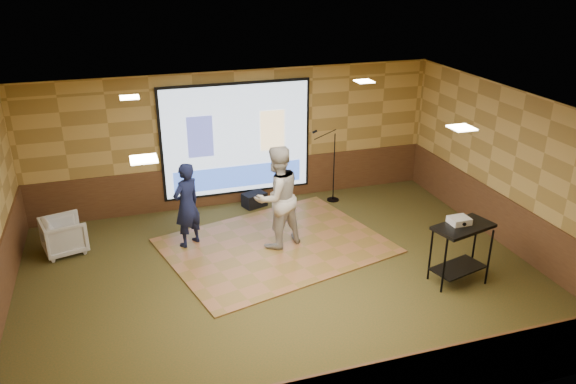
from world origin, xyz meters
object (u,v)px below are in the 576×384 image
object	(u,v)px
av_table	(462,241)
banquet_chair	(64,235)
duffel_bag	(254,200)
projector_screen	(237,141)
mic_stand	(331,181)
player_right	(277,197)
projector	(459,220)
dance_floor	(276,246)
player_left	(187,205)

from	to	relation	value
av_table	banquet_chair	size ratio (longest dim) A/B	1.43
duffel_bag	projector_screen	bearing A→B (deg)	133.84
av_table	mic_stand	distance (m)	3.99
player_right	av_table	bearing A→B (deg)	120.64
projector	player_right	bearing A→B (deg)	139.77
dance_floor	mic_stand	distance (m)	2.57
dance_floor	banquet_chair	size ratio (longest dim) A/B	5.31
banquet_chair	player_right	bearing A→B (deg)	-118.76
player_left	duffel_bag	size ratio (longest dim) A/B	3.34
av_table	mic_stand	xyz separation A→B (m)	(-0.81, 3.89, -0.29)
projector_screen	player_right	xyz separation A→B (m)	(0.25, -2.24, -0.44)
projector_screen	projector	world-z (taller)	projector_screen
projector_screen	player_left	world-z (taller)	projector_screen
mic_stand	banquet_chair	distance (m)	5.75
projector_screen	mic_stand	bearing A→B (deg)	-14.32
projector	mic_stand	xyz separation A→B (m)	(-0.77, 3.81, -0.65)
player_right	duffel_bag	bearing A→B (deg)	-110.48
dance_floor	projector_screen	bearing A→B (deg)	95.26
projector_screen	duffel_bag	bearing A→B (deg)	-46.16
player_left	av_table	size ratio (longest dim) A/B	1.54
duffel_bag	mic_stand	bearing A→B (deg)	-7.27
banquet_chair	duffel_bag	xyz separation A→B (m)	(3.94, 0.96, -0.19)
mic_stand	av_table	bearing A→B (deg)	-102.11
projector_screen	player_left	size ratio (longest dim) A/B	1.99
player_right	mic_stand	size ratio (longest dim) A/B	1.16
dance_floor	player_right	bearing A→B (deg)	18.22
projector_screen	dance_floor	bearing A→B (deg)	-84.74
av_table	projector	distance (m)	0.37
player_left	banquet_chair	world-z (taller)	player_left
projector_screen	dance_floor	distance (m)	2.70
banquet_chair	projector	bearing A→B (deg)	-130.00
player_left	projector	distance (m)	4.94
projector	duffel_bag	xyz separation A→B (m)	(-2.52, 4.03, -0.98)
av_table	projector_screen	bearing A→B (deg)	122.81
projector	banquet_chair	size ratio (longest dim) A/B	0.44
dance_floor	duffel_bag	world-z (taller)	duffel_bag
projector	banquet_chair	bearing A→B (deg)	153.53
player_left	duffel_bag	bearing A→B (deg)	-174.08
player_left	player_right	bearing A→B (deg)	127.54
projector_screen	projector	size ratio (longest dim) A/B	9.97
dance_floor	banquet_chair	bearing A→B (deg)	165.51
player_right	duffel_bag	world-z (taller)	player_right
dance_floor	player_right	distance (m)	1.02
player_left	player_right	size ratio (longest dim) A/B	0.83
dance_floor	av_table	world-z (taller)	av_table
dance_floor	projector	world-z (taller)	projector
mic_stand	banquet_chair	world-z (taller)	mic_stand
projector_screen	banquet_chair	bearing A→B (deg)	-161.05
duffel_bag	banquet_chair	bearing A→B (deg)	-166.32
dance_floor	duffel_bag	bearing A→B (deg)	87.74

